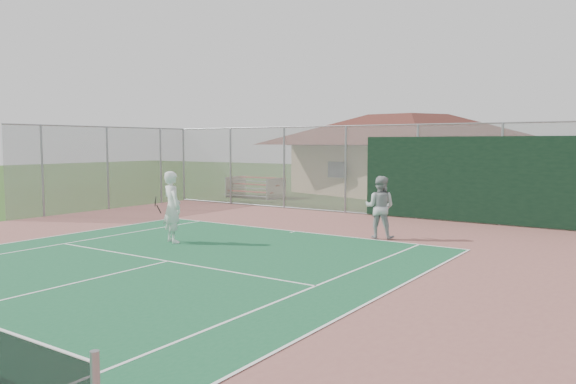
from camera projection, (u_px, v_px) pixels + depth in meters
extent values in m
cylinder|color=gray|center=(184.00, 165.00, 27.50)|extent=(0.08, 0.08, 3.50)
cylinder|color=gray|center=(231.00, 166.00, 25.81)|extent=(0.08, 0.08, 3.50)
cylinder|color=gray|center=(284.00, 168.00, 24.13)|extent=(0.08, 0.08, 3.50)
cylinder|color=gray|center=(346.00, 170.00, 22.44)|extent=(0.08, 0.08, 3.50)
cylinder|color=gray|center=(417.00, 172.00, 20.75)|extent=(0.08, 0.08, 3.50)
cylinder|color=gray|center=(501.00, 175.00, 19.07)|extent=(0.08, 0.08, 3.50)
cylinder|color=gray|center=(369.00, 125.00, 21.73)|extent=(20.00, 0.05, 0.05)
cylinder|color=gray|center=(368.00, 214.00, 22.03)|extent=(20.00, 0.05, 0.05)
cube|color=#999EA0|center=(368.00, 170.00, 21.88)|extent=(20.00, 0.02, 3.50)
cube|color=black|center=(501.00, 180.00, 19.04)|extent=(10.00, 0.04, 3.00)
cylinder|color=gray|center=(161.00, 166.00, 26.27)|extent=(0.08, 0.08, 3.50)
cylinder|color=gray|center=(108.00, 168.00, 23.80)|extent=(0.08, 0.08, 3.50)
cylinder|color=gray|center=(42.00, 171.00, 21.33)|extent=(0.08, 0.08, 3.50)
cube|color=#999EA0|center=(108.00, 168.00, 23.80)|extent=(0.02, 9.00, 3.50)
cube|color=tan|center=(407.00, 170.00, 30.49)|extent=(12.51, 10.03, 2.73)
cube|color=#5A2921|center=(407.00, 144.00, 30.37)|extent=(13.08, 10.59, 0.16)
pyramid|color=#5A2921|center=(408.00, 114.00, 30.23)|extent=(13.76, 11.03, 1.64)
cube|color=black|center=(413.00, 183.00, 26.49)|extent=(0.82, 0.06, 1.91)
cube|color=#B43829|center=(249.00, 192.00, 28.75)|extent=(2.86, 0.35, 0.05)
cube|color=#B2B5BA|center=(246.00, 196.00, 28.57)|extent=(2.86, 0.32, 0.04)
cube|color=#B43829|center=(255.00, 185.00, 29.15)|extent=(2.86, 0.35, 0.05)
cube|color=#B2B5BA|center=(253.00, 188.00, 28.97)|extent=(2.86, 0.32, 0.04)
cube|color=#B43829|center=(262.00, 178.00, 29.55)|extent=(2.86, 0.35, 0.05)
cube|color=#B2B5BA|center=(259.00, 181.00, 29.37)|extent=(2.86, 0.32, 0.04)
cube|color=#B2B5BA|center=(236.00, 186.00, 29.91)|extent=(0.11, 1.72, 1.05)
cube|color=#B2B5BA|center=(276.00, 188.00, 28.41)|extent=(0.11, 1.72, 1.05)
imported|color=white|center=(172.00, 208.00, 15.76)|extent=(0.86, 0.71, 2.01)
imported|color=#A6A8AB|center=(380.00, 208.00, 16.47)|extent=(1.01, 0.86, 1.84)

